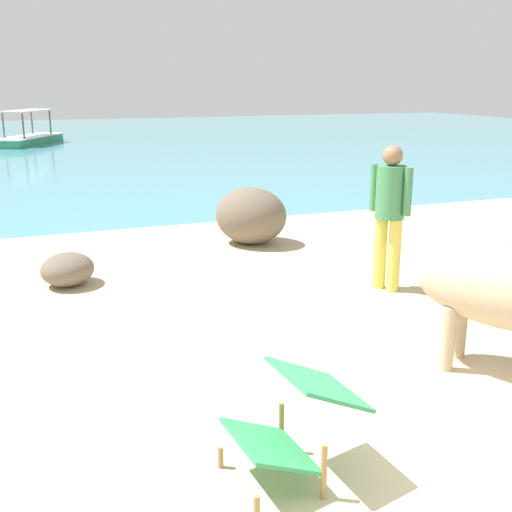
% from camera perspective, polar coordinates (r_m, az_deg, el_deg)
% --- Properties ---
extents(sand_beach, '(18.00, 14.00, 0.04)m').
position_cam_1_polar(sand_beach, '(4.13, 8.94, -18.37)').
color(sand_beach, '#CCB78E').
rests_on(sand_beach, ground).
extents(water_surface, '(60.00, 36.00, 0.03)m').
position_cam_1_polar(water_surface, '(25.11, -17.31, 9.45)').
color(water_surface, teal).
rests_on(water_surface, ground).
extents(deck_chair_near, '(0.80, 0.58, 0.68)m').
position_cam_1_polar(deck_chair_near, '(3.79, 3.48, -14.38)').
color(deck_chair_near, '#A37A4C').
rests_on(deck_chair_near, sand_beach).
extents(person_standing, '(0.32, 0.47, 1.62)m').
position_cam_1_polar(person_standing, '(7.10, 12.00, 4.36)').
color(person_standing, '#DBC64C').
rests_on(person_standing, sand_beach).
extents(shore_rock_large, '(1.38, 1.39, 0.82)m').
position_cam_1_polar(shore_rock_large, '(9.12, -0.45, 3.65)').
color(shore_rock_large, '#6B5B4C').
rests_on(shore_rock_large, sand_beach).
extents(shore_rock_medium, '(0.84, 0.86, 0.38)m').
position_cam_1_polar(shore_rock_medium, '(7.59, -16.68, -1.15)').
color(shore_rock_medium, '#6B5B4C').
rests_on(shore_rock_medium, sand_beach).
extents(boat_green, '(2.81, 3.77, 1.29)m').
position_cam_1_polar(boat_green, '(26.07, -19.84, 10.07)').
color(boat_green, '#338E66').
rests_on(boat_green, water_surface).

